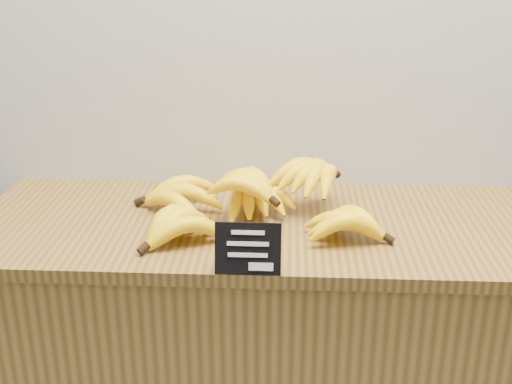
# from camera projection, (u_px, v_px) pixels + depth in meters

# --- Properties ---
(counter_top) EXTENTS (1.33, 0.54, 0.03)m
(counter_top) POSITION_uv_depth(u_px,v_px,m) (257.00, 226.00, 1.52)
(counter_top) COLOR olive
(counter_top) RESTS_ON counter
(chalkboard_sign) EXTENTS (0.13, 0.03, 0.10)m
(chalkboard_sign) POSITION_uv_depth(u_px,v_px,m) (248.00, 249.00, 1.25)
(chalkboard_sign) COLOR black
(chalkboard_sign) RESTS_ON counter_top
(banana_pile) EXTENTS (0.59, 0.40, 0.12)m
(banana_pile) POSITION_uv_depth(u_px,v_px,m) (251.00, 201.00, 1.49)
(banana_pile) COLOR yellow
(banana_pile) RESTS_ON counter_top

